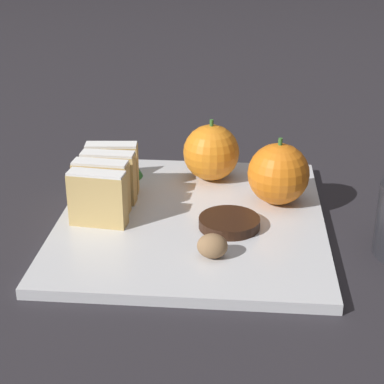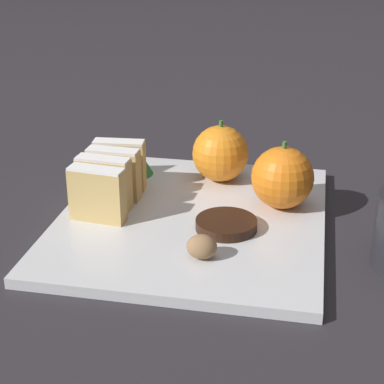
% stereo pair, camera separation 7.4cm
% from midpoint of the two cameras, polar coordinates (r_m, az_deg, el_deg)
% --- Properties ---
extents(ground_plane, '(6.00, 6.00, 0.00)m').
position_cam_midpoint_polar(ground_plane, '(0.76, 2.80, -2.94)').
color(ground_plane, '#28262B').
extents(serving_platter, '(0.31, 0.35, 0.01)m').
position_cam_midpoint_polar(serving_platter, '(0.76, 2.81, -2.54)').
color(serving_platter, silver).
rests_on(serving_platter, ground_plane).
extents(stollen_slice_front, '(0.07, 0.03, 0.06)m').
position_cam_midpoint_polar(stollen_slice_front, '(0.74, -5.57, -0.27)').
color(stollen_slice_front, tan).
rests_on(stollen_slice_front, serving_platter).
extents(stollen_slice_second, '(0.07, 0.03, 0.06)m').
position_cam_midpoint_polar(stollen_slice_second, '(0.76, -5.12, 0.69)').
color(stollen_slice_second, tan).
rests_on(stollen_slice_second, serving_platter).
extents(stollen_slice_third, '(0.07, 0.02, 0.06)m').
position_cam_midpoint_polar(stollen_slice_third, '(0.79, -4.32, 1.55)').
color(stollen_slice_third, tan).
rests_on(stollen_slice_third, serving_platter).
extents(stollen_slice_fourth, '(0.07, 0.03, 0.06)m').
position_cam_midpoint_polar(stollen_slice_fourth, '(0.82, -3.88, 2.38)').
color(stollen_slice_fourth, tan).
rests_on(stollen_slice_fourth, serving_platter).
extents(orange_near, '(0.07, 0.07, 0.08)m').
position_cam_midpoint_polar(orange_near, '(0.84, 5.07, 3.39)').
color(orange_near, orange).
rests_on(orange_near, serving_platter).
extents(orange_far, '(0.08, 0.08, 0.08)m').
position_cam_midpoint_polar(orange_far, '(0.78, 10.78, 1.21)').
color(orange_far, orange).
rests_on(orange_far, serving_platter).
extents(walnut, '(0.03, 0.03, 0.03)m').
position_cam_midpoint_polar(walnut, '(0.66, 4.11, -4.96)').
color(walnut, '#8E6B47').
rests_on(walnut, serving_platter).
extents(chocolate_cookie, '(0.07, 0.07, 0.01)m').
position_cam_midpoint_polar(chocolate_cookie, '(0.73, 6.01, -2.95)').
color(chocolate_cookie, black).
rests_on(chocolate_cookie, serving_platter).
extents(evergreen_sprig, '(0.05, 0.05, 0.05)m').
position_cam_midpoint_polar(evergreen_sprig, '(0.87, -2.84, 3.07)').
color(evergreen_sprig, '#2D7538').
rests_on(evergreen_sprig, serving_platter).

